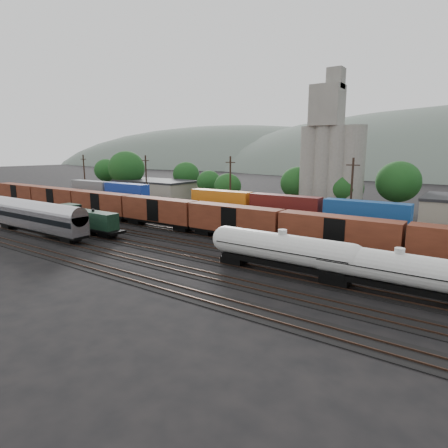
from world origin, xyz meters
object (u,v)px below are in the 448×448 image
Objects in this scene: tank_car_a at (282,250)px; passenger_coach at (36,216)px; green_locomotive at (83,219)px; orange_locomotive at (226,217)px; grain_silo at (330,160)px.

tank_car_a is 0.77× the size of passenger_coach.
green_locomotive is 22.94m from orange_locomotive.
passenger_coach is 55.53m from grain_silo.
green_locomotive is 0.88× the size of tank_car_a.
tank_car_a is 23.16m from orange_locomotive.
tank_car_a is 0.61× the size of grain_silo.
tank_car_a is at bearing 0.00° from green_locomotive.
green_locomotive is at bearing -121.75° from grain_silo.
orange_locomotive is at bearing -107.14° from grain_silo.
orange_locomotive is at bearing 139.62° from tank_car_a.
passenger_coach reaches higher than green_locomotive.
passenger_coach is (-4.68, -5.00, 0.81)m from green_locomotive.
passenger_coach is 0.79× the size of grain_silo.
grain_silo is (25.37, 41.00, 8.88)m from green_locomotive.
grain_silo is at bearing 56.85° from passenger_coach.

